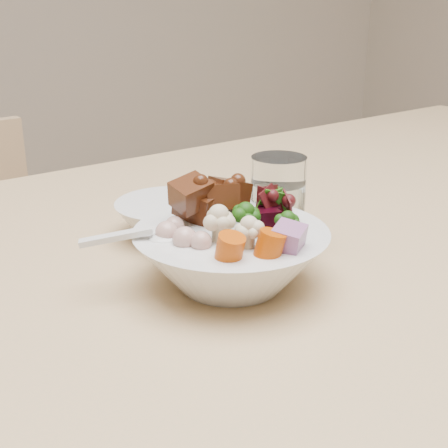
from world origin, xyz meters
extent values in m
cube|color=tan|center=(0.09, 0.06, 0.80)|extent=(1.89, 1.26, 0.04)
cylinder|color=tan|center=(0.79, 0.59, 0.39)|extent=(0.07, 0.07, 0.77)
cylinder|color=tan|center=(-0.11, 0.57, 0.20)|extent=(0.03, 0.03, 0.40)
cylinder|color=tan|center=(-0.18, 0.89, 0.20)|extent=(0.03, 0.03, 0.40)
sphere|color=black|center=(-0.09, 0.00, 0.89)|extent=(0.03, 0.03, 0.03)
sphere|color=beige|center=(-0.12, -0.01, 0.89)|extent=(0.04, 0.04, 0.04)
cube|color=black|center=(-0.05, 0.03, 0.88)|extent=(0.03, 0.03, 0.02)
cube|color=#875282|center=(-0.07, -0.05, 0.88)|extent=(0.04, 0.04, 0.03)
cylinder|color=#D04B05|center=(-0.13, -0.05, 0.88)|extent=(0.03, 0.03, 0.03)
sphere|color=tan|center=(-0.16, 0.00, 0.88)|extent=(0.02, 0.02, 0.02)
ellipsoid|color=silver|center=(-0.17, 0.03, 0.88)|extent=(0.04, 0.04, 0.01)
cube|color=silver|center=(-0.21, 0.04, 0.88)|extent=(0.07, 0.03, 0.02)
cylinder|color=white|center=(-0.01, 0.08, 0.87)|extent=(0.06, 0.06, 0.11)
cylinder|color=silver|center=(-0.01, 0.08, 0.86)|extent=(0.05, 0.05, 0.07)
camera|label=1|loc=(-0.37, -0.50, 1.10)|focal=50.00mm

